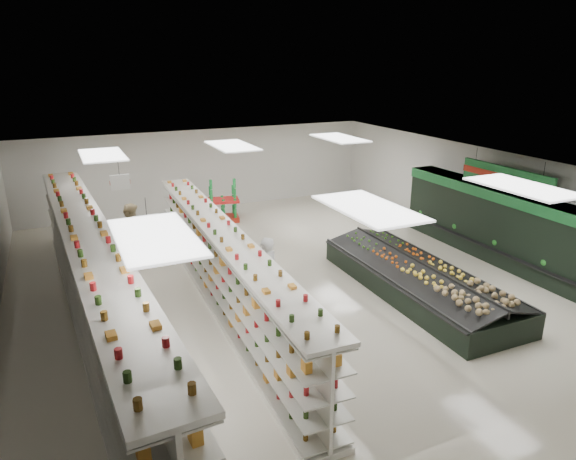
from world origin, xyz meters
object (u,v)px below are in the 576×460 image
soda_endcap (223,202)px  shopper_main (266,273)px  gondola_left (95,288)px  gondola_center (224,271)px  produce_island (417,278)px  shopper_background (134,234)px

soda_endcap → shopper_main: size_ratio=0.83×
gondola_left → shopper_main: bearing=-10.0°
gondola_center → soda_endcap: size_ratio=7.52×
produce_island → soda_endcap: soda_endcap is taller
gondola_left → shopper_main: (3.86, -0.48, -0.16)m
shopper_main → gondola_left: bearing=-22.2°
gondola_left → soda_endcap: (5.08, 6.78, -0.34)m
soda_endcap → shopper_background: 4.74m
gondola_left → gondola_center: bearing=-1.1°
gondola_left → shopper_main: size_ratio=7.39×
gondola_left → soda_endcap: 8.48m
shopper_background → produce_island: bearing=-116.5°
gondola_center → shopper_background: size_ratio=6.14×
soda_endcap → shopper_main: 7.37m
gondola_center → soda_endcap: gondola_center is taller
gondola_center → produce_island: size_ratio=1.86×
gondola_center → gondola_left: bearing=-176.5°
produce_island → soda_endcap: 8.55m
gondola_left → shopper_background: (1.39, 3.80, -0.14)m
gondola_center → shopper_main: 1.06m
gondola_center → produce_island: 5.02m
gondola_center → shopper_background: 4.03m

